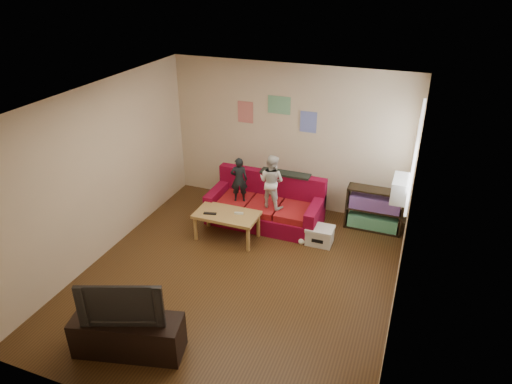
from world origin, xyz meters
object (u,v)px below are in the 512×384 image
(child_a, at_px, (239,180))
(bookshelf, at_px, (374,212))
(child_b, at_px, (272,181))
(sofa, at_px, (266,206))
(television, at_px, (123,301))
(tv_stand, at_px, (128,335))
(file_box, at_px, (320,235))
(coffee_table, at_px, (227,217))

(child_a, xyz_separation_m, bookshelf, (2.30, 0.58, -0.49))
(child_a, height_order, child_b, child_b)
(sofa, height_order, child_b, child_b)
(sofa, bearing_deg, television, -98.10)
(tv_stand, xyz_separation_m, television, (0.00, 0.00, 0.53))
(television, bearing_deg, child_b, 58.42)
(child_a, distance_m, file_box, 1.69)
(child_b, xyz_separation_m, bookshelf, (1.70, 0.58, -0.55))
(child_b, distance_m, bookshelf, 1.88)
(bookshelf, bearing_deg, coffee_table, -152.64)
(bookshelf, bearing_deg, sofa, -167.55)
(child_b, relative_size, coffee_table, 0.90)
(child_a, relative_size, bookshelf, 0.85)
(coffee_table, xyz_separation_m, file_box, (1.52, 0.39, -0.25))
(child_a, bearing_deg, child_b, 159.85)
(tv_stand, height_order, television, television)
(coffee_table, distance_m, television, 2.77)
(child_a, bearing_deg, sofa, -179.69)
(bookshelf, xyz_separation_m, file_box, (-0.76, -0.79, -0.19))
(child_b, bearing_deg, coffee_table, 58.86)
(child_b, bearing_deg, tv_stand, 91.76)
(child_b, xyz_separation_m, file_box, (0.94, -0.21, -0.74))
(tv_stand, bearing_deg, coffee_table, 74.74)
(television, bearing_deg, child_a, 68.56)
(child_a, distance_m, tv_stand, 3.40)
(sofa, height_order, file_box, sofa)
(bookshelf, bearing_deg, file_box, -133.93)
(sofa, xyz_separation_m, bookshelf, (1.85, 0.41, 0.05))
(child_b, height_order, coffee_table, child_b)
(sofa, bearing_deg, child_b, -48.75)
(bookshelf, height_order, television, television)
(sofa, distance_m, child_a, 0.72)
(coffee_table, distance_m, bookshelf, 2.57)
(child_a, relative_size, tv_stand, 0.63)
(tv_stand, bearing_deg, child_a, 75.36)
(child_a, xyz_separation_m, child_b, (0.60, 0.00, 0.07))
(coffee_table, bearing_deg, file_box, 14.37)
(bookshelf, relative_size, tv_stand, 0.74)
(file_box, bearing_deg, tv_stand, -116.85)
(tv_stand, bearing_deg, television, 0.00)
(coffee_table, distance_m, tv_stand, 2.75)
(child_a, relative_size, television, 0.83)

